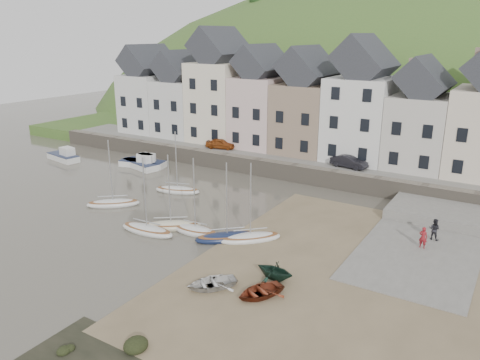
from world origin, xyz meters
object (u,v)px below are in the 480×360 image
Objects in this scene: rowboat_green at (275,270)px; person_dark at (434,229)px; car_left at (220,144)px; rowboat_white at (211,283)px; car_right at (349,162)px; rowboat_red at (260,291)px; sailboat_0 at (177,190)px; person_red at (423,237)px.

person_dark reaches higher than rowboat_green.
car_left reaches higher than person_dark.
rowboat_white is 25.35m from car_right.
rowboat_white is at bearing -139.80° from rowboat_red.
rowboat_red is 31.32m from car_left.
rowboat_green is (2.83, 2.96, 0.33)m from rowboat_white.
car_left reaches higher than rowboat_green.
car_left is at bearing -14.93° from person_dark.
sailboat_0 reaches higher than person_dark.
car_right is (-3.21, 24.55, 1.86)m from rowboat_red.
rowboat_white is 15.95m from person_red.
rowboat_white is 30.17m from car_left.
car_right reaches higher than person_red.
rowboat_white is 1.88× the size of person_dark.
person_red is 0.45× the size of car_left.
person_dark is (7.41, 11.54, 0.24)m from rowboat_green.
sailboat_0 is 23.65m from person_dark.
sailboat_0 is at bearing -119.92° from rowboat_green.
rowboat_red is at bearing 64.51° from person_red.
car_left is at bearing 160.66° from rowboat_white.
rowboat_red is at bearing 69.40° from person_dark.
car_left is (-19.18, 22.33, 1.50)m from rowboat_green.
rowboat_red is (3.00, 0.73, -0.01)m from rowboat_white.
person_dark is (0.41, 1.95, 0.02)m from person_red.
rowboat_green is at bearing 64.45° from person_dark.
rowboat_white is 1.03× the size of rowboat_red.
rowboat_green is (16.19, -10.27, 0.45)m from sailboat_0.
car_right is at bearing 42.52° from sailboat_0.
person_red is 16.27m from car_right.
car_right is at bearing -38.75° from person_dark.
car_right is (-10.04, 12.73, 1.31)m from person_red.
sailboat_0 is 1.63× the size of car_right.
person_red is at bearing -129.33° from car_left.
person_dark is at bearing 92.53° from rowboat_white.
person_red is 29.14m from car_left.
sailboat_0 is at bearing 169.12° from rowboat_red.
rowboat_green is 11.88m from person_red.
rowboat_white is 0.81× the size of car_right.
sailboat_0 is 17.95m from car_right.
rowboat_green is 22.59m from car_right.
sailboat_0 reaches higher than car_right.
person_dark is (10.24, 14.50, 0.57)m from rowboat_white.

